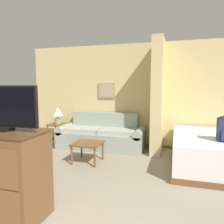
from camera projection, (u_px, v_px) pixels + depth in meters
wall_back at (151, 96)px, 5.48m from camera, size 6.60×0.16×2.60m
wall_partition_pillar at (158, 97)px, 4.98m from camera, size 0.24×0.81×2.60m
couch at (102, 135)px, 5.47m from camera, size 2.14×0.84×0.86m
coffee_table at (88, 145)px, 4.40m from camera, size 0.56×0.55×0.40m
side_table at (58, 127)px, 5.81m from camera, size 0.45×0.45×0.55m
table_lamp at (58, 113)px, 5.77m from camera, size 0.29×0.29×0.43m
tv_dresser at (4, 174)px, 2.50m from camera, size 0.98×0.56×1.03m
tv at (0, 108)px, 2.42m from camera, size 0.96×0.16×0.50m
bed at (219, 151)px, 4.13m from camera, size 1.70×2.05×0.60m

